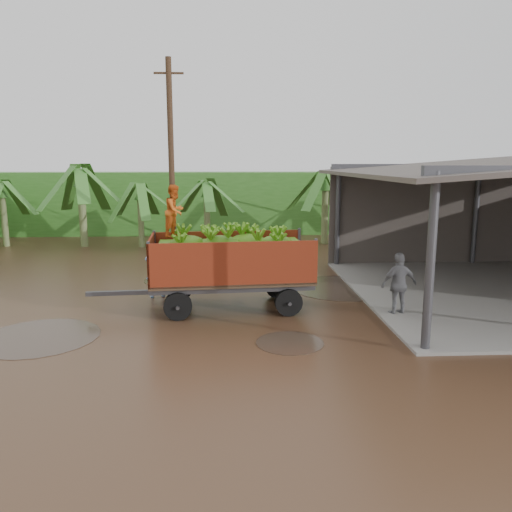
{
  "coord_description": "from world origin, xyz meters",
  "views": [
    {
      "loc": [
        0.95,
        -14.09,
        4.18
      ],
      "look_at": [
        1.72,
        0.43,
        1.44
      ],
      "focal_mm": 35.0,
      "sensor_mm": 36.0,
      "label": 1
    }
  ],
  "objects_px": {
    "man_blue": "(156,268)",
    "utility_pole": "(171,161)",
    "banana_trailer": "(230,262)",
    "man_grey": "(399,285)"
  },
  "relations": [
    {
      "from": "man_blue",
      "to": "utility_pole",
      "type": "bearing_deg",
      "value": -111.65
    },
    {
      "from": "banana_trailer",
      "to": "utility_pole",
      "type": "relative_size",
      "value": 0.77
    },
    {
      "from": "man_grey",
      "to": "man_blue",
      "type": "bearing_deg",
      "value": -29.64
    },
    {
      "from": "banana_trailer",
      "to": "man_blue",
      "type": "xyz_separation_m",
      "value": [
        -2.29,
        1.3,
        -0.44
      ]
    },
    {
      "from": "man_grey",
      "to": "utility_pole",
      "type": "bearing_deg",
      "value": -60.59
    },
    {
      "from": "utility_pole",
      "to": "banana_trailer",
      "type": "bearing_deg",
      "value": -71.59
    },
    {
      "from": "banana_trailer",
      "to": "man_grey",
      "type": "xyz_separation_m",
      "value": [
        4.62,
        -1.0,
        -0.49
      ]
    },
    {
      "from": "man_blue",
      "to": "man_grey",
      "type": "relative_size",
      "value": 1.06
    },
    {
      "from": "man_blue",
      "to": "man_grey",
      "type": "xyz_separation_m",
      "value": [
        6.91,
        -2.3,
        -0.05
      ]
    },
    {
      "from": "utility_pole",
      "to": "man_blue",
      "type": "bearing_deg",
      "value": -89.15
    }
  ]
}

